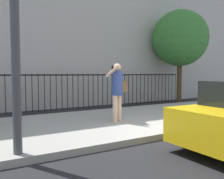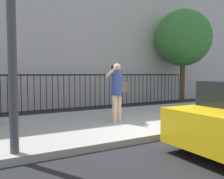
# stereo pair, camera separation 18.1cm
# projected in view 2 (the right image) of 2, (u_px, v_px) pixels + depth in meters

# --- Properties ---
(ground_plane) EXTENTS (60.00, 60.00, 0.00)m
(ground_plane) POSITION_uv_depth(u_px,v_px,m) (175.00, 138.00, 6.14)
(ground_plane) COLOR black
(sidewalk) EXTENTS (28.00, 4.40, 0.15)m
(sidewalk) POSITION_uv_depth(u_px,v_px,m) (127.00, 120.00, 8.04)
(sidewalk) COLOR #9E9B93
(sidewalk) RESTS_ON ground
(building_facade) EXTENTS (28.00, 4.00, 10.49)m
(building_facade) POSITION_uv_depth(u_px,v_px,m) (63.00, 6.00, 13.15)
(building_facade) COLOR #BCB7B2
(building_facade) RESTS_ON ground
(iron_fence) EXTENTS (12.03, 0.04, 1.60)m
(iron_fence) POSITION_uv_depth(u_px,v_px,m) (83.00, 86.00, 11.17)
(iron_fence) COLOR black
(iron_fence) RESTS_ON ground
(pedestrian_on_phone) EXTENTS (0.72, 0.53, 1.76)m
(pedestrian_on_phone) POSITION_uv_depth(u_px,v_px,m) (117.00, 88.00, 7.41)
(pedestrian_on_phone) COLOR beige
(pedestrian_on_phone) RESTS_ON sidewalk
(street_tree_near) EXTENTS (3.05, 3.05, 5.08)m
(street_tree_near) POSITION_uv_depth(u_px,v_px,m) (183.00, 38.00, 13.32)
(street_tree_near) COLOR #4C3823
(street_tree_near) RESTS_ON ground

